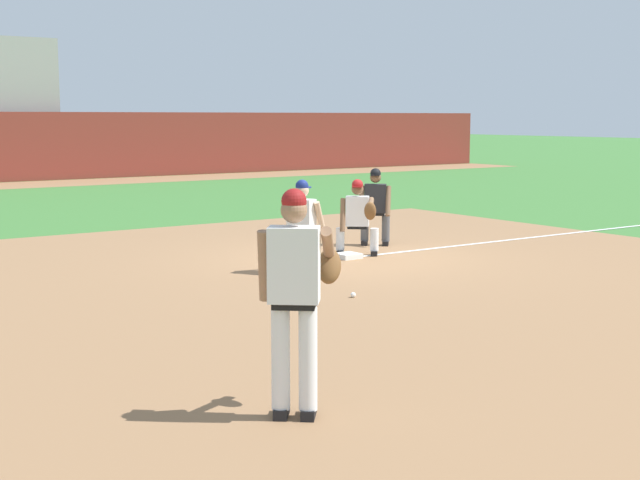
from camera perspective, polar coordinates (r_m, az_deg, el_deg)
The scene contains 10 objects.
ground_plane at distance 15.30m, azimuth 1.79°, elevation -1.19°, with size 160.00×160.00×0.00m, color #3D7533.
infield_dirt_patch at distance 11.26m, azimuth 0.70°, elevation -4.46°, with size 18.00×18.00×0.01m, color #936B47.
warning_track_strip at distance 33.46m, azimuth -19.06°, elevation 3.33°, with size 48.00×3.20×0.01m, color #936B47.
foul_line_stripe at distance 20.94m, azimuth 19.45°, elevation 0.85°, with size 15.80×0.10×0.00m, color white.
first_base_bag at distance 15.29m, azimuth 1.80°, elevation -1.02°, with size 0.38×0.38×0.09m, color white.
baseball at distance 12.00m, azimuth 2.13°, elevation -3.53°, with size 0.07×0.07×0.07m, color white.
pitcher at distance 7.08m, azimuth -1.51°, elevation -3.15°, with size 0.85×0.54×1.86m.
first_baseman at distance 15.50m, azimuth 2.47°, elevation 1.66°, with size 0.71×1.09×1.34m.
baserunner at distance 13.73m, azimuth -1.16°, elevation 1.11°, with size 0.61×0.67×1.46m.
umpire at distance 16.79m, azimuth 3.56°, elevation 2.34°, with size 0.68×0.67×1.46m.
Camera 1 is at (-8.99, -12.14, 2.41)m, focal length 50.00 mm.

